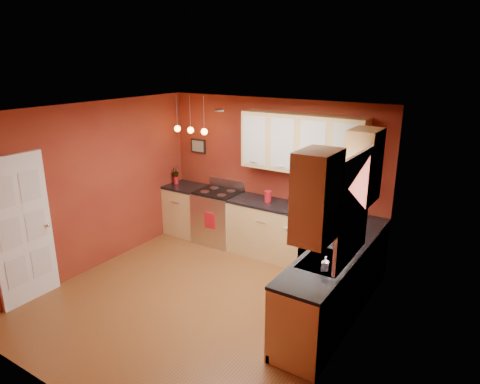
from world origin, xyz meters
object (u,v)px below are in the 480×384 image
Objects in this scene: gas_range at (218,216)px; coffee_maker at (350,212)px; red_canister at (268,197)px; sink at (326,263)px; soap_pump at (325,264)px.

coffee_maker reaches higher than gas_range.
gas_range is at bearing -179.79° from red_canister.
sink reaches higher than red_canister.
soap_pump is at bearing -66.86° from coffee_maker.
sink is (2.62, -1.50, 0.43)m from gas_range.
sink is 3.06× the size of coffee_maker.
red_canister is at bearing 0.21° from gas_range.
soap_pump is at bearing -32.96° from gas_range.
gas_range is 3.05m from sink.
soap_pump is (2.72, -1.76, 0.55)m from gas_range.
sink reaches higher than gas_range.
red_canister is (-1.61, 1.50, 0.12)m from sink.
red_canister is (1.01, 0.00, 0.55)m from gas_range.
coffee_maker is at bearing 98.83° from sink.
red_canister is 0.81× the size of coffee_maker.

